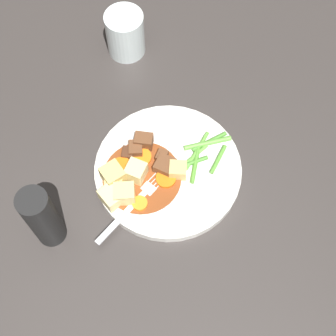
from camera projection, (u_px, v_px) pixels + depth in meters
ground_plane at (168, 172)px, 0.87m from camera, size 3.00×3.00×0.00m
dinner_plate at (168, 170)px, 0.86m from camera, size 0.25×0.25×0.02m
stew_sauce at (142, 177)px, 0.84m from camera, size 0.13×0.13×0.00m
carrot_slice_0 at (140, 204)px, 0.82m from camera, size 0.03×0.03×0.01m
carrot_slice_1 at (166, 179)px, 0.84m from camera, size 0.05×0.05×0.01m
carrot_slice_2 at (122, 168)px, 0.84m from camera, size 0.04×0.04×0.01m
carrot_slice_3 at (141, 157)px, 0.85m from camera, size 0.04×0.04×0.01m
potato_chunk_0 at (178, 170)px, 0.83m from camera, size 0.03×0.03×0.03m
potato_chunk_1 at (113, 175)px, 0.82m from camera, size 0.04×0.05×0.04m
potato_chunk_2 at (125, 194)px, 0.81m from camera, size 0.04×0.03×0.03m
potato_chunk_3 at (113, 196)px, 0.81m from camera, size 0.05×0.05×0.03m
potato_chunk_4 at (136, 172)px, 0.83m from camera, size 0.04×0.04×0.03m
potato_chunk_5 at (114, 185)px, 0.82m from camera, size 0.03×0.04×0.02m
meat_chunk_0 at (136, 149)px, 0.85m from camera, size 0.03×0.03×0.02m
meat_chunk_1 at (144, 141)px, 0.86m from camera, size 0.04×0.03×0.03m
meat_chunk_2 at (165, 167)px, 0.84m from camera, size 0.04×0.04×0.02m
meat_chunk_3 at (162, 156)px, 0.85m from camera, size 0.03×0.03×0.02m
meat_chunk_4 at (128, 154)px, 0.85m from camera, size 0.02×0.03×0.02m
green_bean_0 at (218, 159)px, 0.85m from camera, size 0.04×0.05×0.01m
green_bean_1 at (208, 143)px, 0.87m from camera, size 0.08×0.02×0.01m
green_bean_2 at (195, 160)px, 0.85m from camera, size 0.03×0.07×0.01m
green_bean_3 at (209, 141)px, 0.87m from camera, size 0.07×0.03×0.01m
green_bean_4 at (189, 166)px, 0.85m from camera, size 0.07×0.02×0.01m
green_bean_5 at (197, 151)px, 0.86m from camera, size 0.06×0.07×0.01m
green_bean_6 at (194, 156)px, 0.86m from camera, size 0.05×0.04×0.01m
fork at (136, 202)px, 0.82m from camera, size 0.14×0.12×0.00m
water_glass at (125, 34)px, 0.94m from camera, size 0.07×0.07×0.09m
pepper_mill at (43, 218)px, 0.75m from camera, size 0.05×0.05×0.14m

